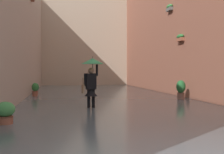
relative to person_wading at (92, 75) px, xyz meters
name	(u,v)px	position (x,y,z in m)	size (l,w,h in m)	color
ground_plane	(103,98)	(-1.16, -5.07, -1.36)	(62.19, 62.19, 0.00)	gray
flood_water	(103,97)	(-1.16, -5.07, -1.30)	(8.97, 30.88, 0.10)	#515B60
building_facade_left	(189,8)	(-6.14, -5.07, 3.78)	(2.04, 28.88, 10.27)	#935642
building_facade_right	(9,21)	(3.83, -5.07, 2.76)	(2.04, 28.88, 8.22)	#A89989
building_facade_far	(84,32)	(-1.16, -18.41, 3.99)	(11.77, 1.80, 10.70)	tan
person_wading	(92,75)	(0.00, 0.00, 0.00)	(0.87, 0.87, 2.05)	black
potted_plant_mid_right	(5,113)	(2.61, 3.12, -0.97)	(0.52, 0.52, 0.69)	brown
potted_plant_near_right	(36,89)	(2.66, -7.37, -0.94)	(0.40, 0.40, 0.75)	brown
potted_plant_near_left	(181,89)	(-4.71, -2.71, -0.78)	(0.45, 0.45, 1.03)	brown
potted_plant_far_right	(35,90)	(2.56, -5.66, -0.92)	(0.33, 0.33, 0.83)	brown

